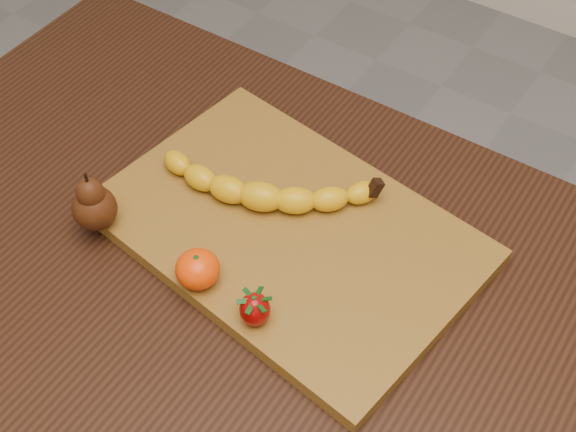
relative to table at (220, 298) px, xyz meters
The scene contains 6 objects.
table is the anchor object (origin of this frame).
cutting_board 0.14m from the table, 47.88° to the left, with size 0.45×0.30×0.02m, color brown.
banana 0.16m from the table, 78.15° to the left, with size 0.24×0.06×0.04m, color #E9B00A, non-canonical shape.
pear 0.22m from the table, 158.31° to the right, with size 0.05×0.05×0.09m, color #401C0A, non-canonical shape.
mandarin 0.15m from the table, 69.11° to the right, with size 0.05×0.05×0.04m, color #FB4002.
strawberry 0.19m from the table, 31.01° to the right, with size 0.03×0.03×0.04m, color #930404, non-canonical shape.
Camera 1 is at (0.41, -0.46, 1.53)m, focal length 50.00 mm.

